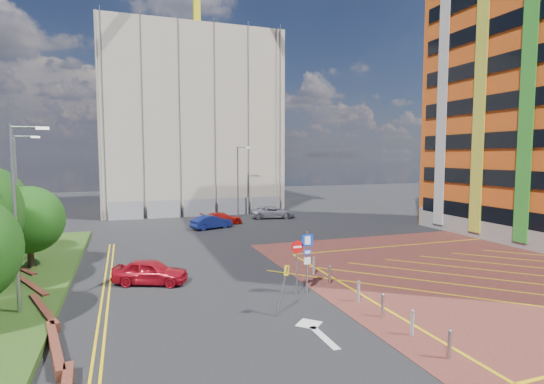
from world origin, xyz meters
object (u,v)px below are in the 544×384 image
lamp_left_near (17,211)px  car_blue_back (211,222)px  car_red_left (150,272)px  car_silver_back (273,212)px  tree_c (29,220)px  lamp_left_far (18,193)px  lamp_back (238,179)px  car_red_back (222,218)px  warning_sign (283,284)px  sign_cluster (303,256)px

lamp_left_near → car_blue_back: (12.07, 19.47, -4.01)m
car_red_left → car_silver_back: size_ratio=0.83×
tree_c → car_silver_back: tree_c is taller
lamp_left_far → car_silver_back: (21.87, 13.96, -3.99)m
lamp_back → car_red_left: lamp_back is taller
lamp_back → car_silver_back: size_ratio=1.65×
car_red_left → car_red_back: 20.01m
warning_sign → car_blue_back: bearing=86.7°
car_red_left → lamp_left_near: bearing=143.1°
lamp_back → car_silver_back: lamp_back is taller
tree_c → car_red_back: size_ratio=1.16×
warning_sign → car_silver_back: (9.13, 27.32, -0.75)m
lamp_left_far → lamp_back: 24.46m
car_blue_back → car_silver_back: size_ratio=0.81×
sign_cluster → warning_sign: size_ratio=1.42×
car_red_left → car_red_back: bearing=-1.3°
lamp_back → warning_sign: bearing=-101.1°
car_silver_back → lamp_back: bearing=69.8°
tree_c → lamp_left_near: (1.08, -8.00, 1.47)m
warning_sign → car_red_left: bearing=128.1°
lamp_left_near → lamp_left_far: (-2.00, 10.00, 0.00)m
sign_cluster → car_silver_back: bearing=74.0°
warning_sign → car_silver_back: bearing=71.5°
tree_c → car_blue_back: tree_c is taller
lamp_left_far → sign_cluster: size_ratio=2.50×
car_red_back → car_silver_back: size_ratio=0.87×
car_red_back → lamp_back: bearing=-40.5°
tree_c → lamp_left_far: size_ratio=0.61×
tree_c → car_red_left: bearing=-35.5°
tree_c → sign_cluster: bearing=-33.2°
sign_cluster → car_silver_back: (7.16, 24.98, -1.28)m
lamp_back → car_silver_back: bearing=-31.1°
lamp_left_near → car_red_left: lamp_left_near is taller
tree_c → sign_cluster: (13.80, -9.02, -1.24)m
car_silver_back → car_blue_back: bearing=130.8°
lamp_left_far → car_red_back: lamp_left_far is taller
car_red_left → car_blue_back: 17.45m
tree_c → car_red_back: tree_c is taller
lamp_left_near → sign_cluster: lamp_left_near is taller
lamp_left_far → car_blue_back: (14.07, 9.47, -4.01)m
car_red_back → car_silver_back: car_silver_back is taller
lamp_left_near → car_silver_back: lamp_left_near is taller
car_red_left → lamp_back: bearing=-3.5°
sign_cluster → lamp_left_far: bearing=143.2°
warning_sign → car_blue_back: warning_sign is taller
car_blue_back → car_silver_back: (7.81, 4.50, 0.02)m
warning_sign → lamp_back: bearing=78.9°
tree_c → sign_cluster: size_ratio=1.53×
lamp_back → warning_sign: size_ratio=3.56×
sign_cluster → car_silver_back: 26.02m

